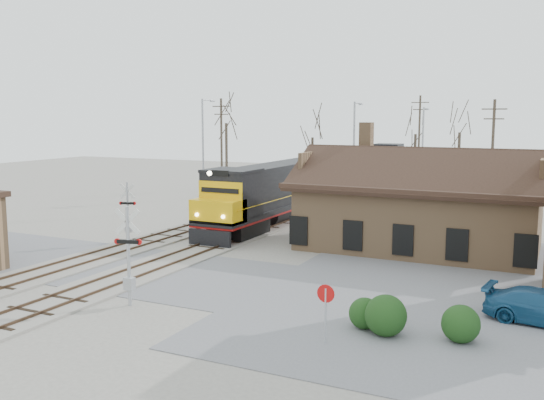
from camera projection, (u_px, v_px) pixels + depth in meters
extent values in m
plane|color=#9C978D|center=(147.00, 271.00, 32.86)|extent=(140.00, 140.00, 0.00)
cube|color=slate|center=(147.00, 270.00, 32.86)|extent=(60.00, 9.00, 0.03)
cube|color=slate|center=(507.00, 293.00, 28.61)|extent=(22.00, 26.00, 0.03)
cube|color=#9C978D|center=(269.00, 225.00, 46.21)|extent=(3.40, 90.00, 0.12)
cube|color=#473323|center=(261.00, 223.00, 46.50)|extent=(0.08, 90.00, 0.14)
cube|color=#473323|center=(278.00, 224.00, 45.88)|extent=(0.08, 90.00, 0.14)
cube|color=#9C978D|center=(218.00, 221.00, 48.16)|extent=(3.40, 90.00, 0.12)
cube|color=#473323|center=(211.00, 219.00, 48.46)|extent=(0.08, 90.00, 0.14)
cube|color=#473323|center=(226.00, 220.00, 47.83)|extent=(0.08, 90.00, 0.14)
cube|color=#98724F|center=(419.00, 217.00, 38.07)|extent=(14.00, 8.00, 4.00)
cube|color=black|center=(420.00, 184.00, 37.78)|extent=(15.20, 9.20, 0.30)
cube|color=black|center=(412.00, 171.00, 35.59)|extent=(15.00, 4.71, 2.66)
cube|color=black|center=(428.00, 165.00, 39.68)|extent=(15.00, 4.71, 2.66)
cube|color=#98724F|center=(366.00, 139.00, 40.47)|extent=(0.80, 0.80, 2.20)
cube|color=black|center=(239.00, 228.00, 41.96)|extent=(2.70, 4.32, 1.08)
cube|color=black|center=(315.00, 202.00, 54.46)|extent=(2.70, 4.32, 1.08)
cube|color=black|center=(282.00, 203.00, 48.10)|extent=(3.24, 21.60, 0.38)
cube|color=maroon|center=(282.00, 206.00, 48.13)|extent=(3.26, 21.60, 0.13)
cube|color=black|center=(289.00, 180.00, 49.07)|extent=(2.81, 15.66, 3.02)
cube|color=black|center=(232.00, 194.00, 40.75)|extent=(3.24, 3.02, 3.02)
cube|color=#EFB40C|center=(218.00, 211.00, 39.24)|extent=(3.24, 1.94, 1.51)
cube|color=black|center=(210.00, 238.00, 38.51)|extent=(3.02, 0.25, 1.08)
cylinder|color=#FFF2CC|center=(209.00, 173.00, 38.01)|extent=(0.30, 0.10, 0.30)
cube|color=black|center=(345.00, 192.00, 61.64)|extent=(2.70, 4.32, 1.08)
cube|color=black|center=(382.00, 179.00, 74.14)|extent=(2.70, 4.32, 1.08)
cube|color=black|center=(365.00, 178.00, 67.77)|extent=(3.24, 21.60, 0.38)
cube|color=maroon|center=(365.00, 180.00, 67.80)|extent=(3.26, 21.60, 0.13)
cube|color=black|center=(369.00, 162.00, 68.74)|extent=(2.81, 15.66, 3.02)
cube|color=black|center=(342.00, 168.00, 60.42)|extent=(3.24, 3.02, 3.02)
cube|color=black|center=(335.00, 179.00, 58.92)|extent=(3.24, 1.94, 1.51)
cube|color=black|center=(331.00, 197.00, 58.19)|extent=(3.02, 0.25, 1.08)
cylinder|color=#A5A8AD|center=(129.00, 257.00, 26.50)|extent=(0.16, 0.16, 4.45)
cube|color=silver|center=(127.00, 222.00, 26.28)|extent=(1.13, 0.37, 1.16)
cube|color=silver|center=(127.00, 222.00, 26.28)|extent=(1.13, 0.37, 1.16)
cube|color=black|center=(128.00, 242.00, 26.41)|extent=(1.00, 0.43, 0.17)
cylinder|color=#B20C0C|center=(117.00, 241.00, 26.49)|extent=(0.28, 0.15, 0.27)
cylinder|color=#B20C0C|center=(139.00, 242.00, 26.33)|extent=(0.28, 0.15, 0.27)
cube|color=#A5A8AD|center=(129.00, 284.00, 26.67)|extent=(0.44, 0.33, 0.56)
cylinder|color=#A5A8AD|center=(128.00, 212.00, 40.03)|extent=(0.14, 0.14, 4.01)
cube|color=silver|center=(127.00, 191.00, 39.83)|extent=(1.00, 0.39, 1.05)
cube|color=silver|center=(127.00, 191.00, 39.83)|extent=(1.00, 0.39, 1.05)
cube|color=black|center=(128.00, 203.00, 39.94)|extent=(0.90, 0.45, 0.15)
cylinder|color=#B20C0C|center=(134.00, 203.00, 39.89)|extent=(0.25, 0.16, 0.24)
cylinder|color=#B20C0C|center=(121.00, 203.00, 39.99)|extent=(0.25, 0.16, 0.24)
cube|color=#A5A8AD|center=(128.00, 229.00, 40.18)|extent=(0.40, 0.30, 0.50)
cylinder|color=#A5A8AD|center=(325.00, 317.00, 22.08)|extent=(0.08, 0.08, 2.13)
cylinder|color=#B20C0C|center=(326.00, 294.00, 21.96)|extent=(0.68, 0.07, 0.68)
sphere|color=#173311|center=(365.00, 313.00, 23.82)|extent=(1.25, 1.25, 1.25)
sphere|color=#173311|center=(386.00, 316.00, 23.02)|extent=(1.60, 1.60, 1.60)
sphere|color=#173311|center=(461.00, 324.00, 22.36)|extent=(1.42, 1.42, 1.42)
cylinder|color=#A5A8AD|center=(203.00, 154.00, 54.03)|extent=(0.18, 0.18, 9.83)
cylinder|color=#A5A8AD|center=(208.00, 100.00, 54.16)|extent=(0.12, 1.80, 0.12)
cube|color=#A5A8AD|center=(212.00, 101.00, 54.89)|extent=(0.25, 0.50, 0.12)
cylinder|color=#A5A8AD|center=(354.00, 159.00, 51.08)|extent=(0.18, 0.18, 9.50)
cylinder|color=#A5A8AD|center=(358.00, 103.00, 51.23)|extent=(0.12, 1.80, 0.12)
cube|color=#A5A8AD|center=(361.00, 104.00, 51.96)|extent=(0.25, 0.50, 0.12)
cylinder|color=#A5A8AD|center=(422.00, 155.00, 58.73)|extent=(0.18, 0.18, 9.15)
cylinder|color=#A5A8AD|center=(426.00, 108.00, 58.92)|extent=(0.12, 1.80, 0.12)
cube|color=#A5A8AD|center=(427.00, 109.00, 59.64)|extent=(0.25, 0.50, 0.12)
cylinder|color=#382D23|center=(222.00, 148.00, 62.10)|extent=(0.24, 0.24, 10.08)
cube|color=#382D23|center=(221.00, 106.00, 61.52)|extent=(2.00, 0.10, 0.10)
cube|color=#382D23|center=(221.00, 114.00, 61.63)|extent=(1.60, 0.10, 0.10)
cylinder|color=#382D23|center=(419.00, 142.00, 69.56)|extent=(0.24, 0.24, 10.63)
cube|color=#382D23|center=(420.00, 102.00, 68.93)|extent=(2.00, 0.10, 0.10)
cube|color=#382D23|center=(420.00, 110.00, 69.04)|extent=(1.60, 0.10, 0.10)
cylinder|color=#382D23|center=(492.00, 158.00, 50.28)|extent=(0.24, 0.24, 9.68)
cube|color=#382D23|center=(494.00, 109.00, 49.72)|extent=(2.00, 0.10, 0.10)
cube|color=#382D23|center=(494.00, 119.00, 49.83)|extent=(1.60, 0.10, 0.10)
cylinder|color=#382D23|center=(227.00, 156.00, 69.50)|extent=(0.32, 0.32, 7.50)
cylinder|color=#382D23|center=(312.00, 163.00, 70.28)|extent=(0.32, 0.32, 5.86)
cylinder|color=#382D23|center=(415.00, 160.00, 71.35)|extent=(0.32, 0.32, 6.21)
cylinder|color=#382D23|center=(458.00, 162.00, 67.51)|extent=(0.32, 0.32, 6.51)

